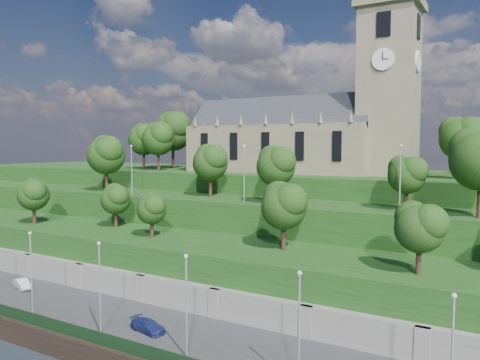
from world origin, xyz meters
The scene contains 15 objects.
promenade centered at (0.00, 6.00, 1.00)m, with size 160.00×12.00×2.00m, color #2D2D30.
quay_wall centered at (0.00, -0.05, 1.10)m, with size 160.00×0.50×2.20m, color black.
fence centered at (0.00, 0.60, 2.60)m, with size 160.00×0.10×1.20m, color black.
retaining_wall centered at (0.00, 11.97, 2.50)m, with size 160.00×2.10×5.00m.
embankment_lower centered at (0.00, 18.00, 4.00)m, with size 160.00×12.00×8.00m, color #173A13.
embankment_upper centered at (0.00, 29.00, 6.00)m, with size 160.00×10.00×12.00m, color #173A13.
hilltop centered at (0.00, 50.00, 7.50)m, with size 160.00×32.00×15.00m, color #173A13.
church centered at (0.79, 45.98, 22.52)m, with size 38.60×12.35×27.60m.
trees_lower centered at (3.30, 18.10, 12.60)m, with size 67.62×8.54×7.62m.
trees_upper centered at (1.57, 27.98, 17.85)m, with size 62.36×8.80×9.47m.
trees_hilltop centered at (-3.33, 45.26, 21.79)m, with size 72.57×16.43×11.74m.
lamp_posts_promenade centered at (-2.00, 2.50, 6.97)m, with size 60.36×0.36×8.71m.
lamp_posts_upper centered at (0.00, 26.00, 16.45)m, with size 40.36×0.36×7.70m.
car_middle centered at (-20.83, 7.45, 2.60)m, with size 1.28×3.66×1.21m, color #ACADB1.
car_right centered at (1.53, 5.04, 2.57)m, with size 1.60×3.94×1.14m, color navy.
Camera 1 is at (30.75, -27.69, 19.51)m, focal length 35.00 mm.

